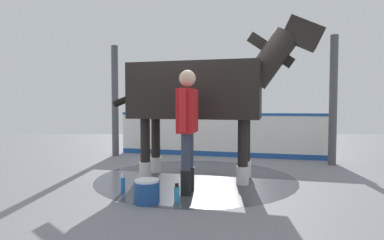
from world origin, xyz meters
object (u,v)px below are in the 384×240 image
(bottle_shampoo, at_px, (177,194))
(bottle_spray, at_px, (123,184))
(wash_bucket, at_px, (147,191))
(handler, at_px, (187,122))
(horse, at_px, (203,92))

(bottle_shampoo, xyz_separation_m, bottle_spray, (0.44, 0.79, 0.01))
(wash_bucket, bearing_deg, handler, -47.09)
(wash_bucket, relative_size, bottle_spray, 1.23)
(horse, xyz_separation_m, bottle_shampoo, (-1.35, 0.37, -1.36))
(horse, bearing_deg, handler, -91.42)
(handler, relative_size, bottle_shampoo, 7.09)
(bottle_shampoo, distance_m, bottle_spray, 0.91)
(handler, distance_m, bottle_shampoo, 1.01)
(wash_bucket, height_order, bottle_spray, wash_bucket)
(bottle_spray, bearing_deg, horse, -52.11)
(handler, distance_m, bottle_spray, 1.28)
(horse, height_order, wash_bucket, horse)
(wash_bucket, relative_size, bottle_shampoo, 1.35)
(horse, relative_size, bottle_shampoo, 14.26)
(handler, bearing_deg, horse, -94.54)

